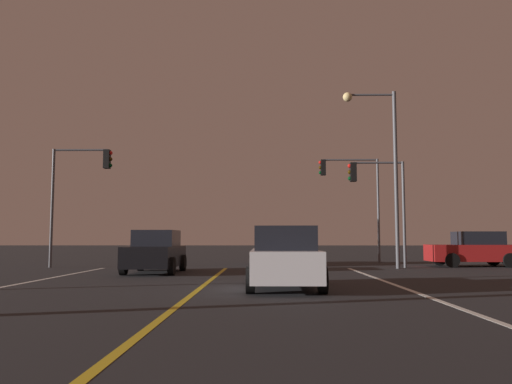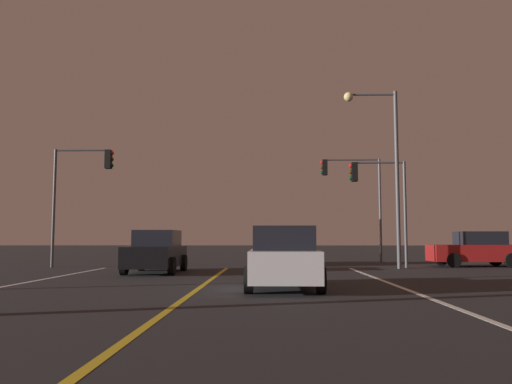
{
  "view_description": "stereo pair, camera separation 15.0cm",
  "coord_description": "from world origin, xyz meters",
  "px_view_note": "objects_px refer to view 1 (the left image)",
  "views": [
    {
      "loc": [
        1.79,
        1.65,
        1.39
      ],
      "look_at": [
        1.48,
        20.13,
        3.02
      ],
      "focal_mm": 36.61,
      "sensor_mm": 36.0,
      "label": 1
    },
    {
      "loc": [
        1.94,
        1.65,
        1.39
      ],
      "look_at": [
        1.48,
        20.13,
        3.02
      ],
      "focal_mm": 36.61,
      "sensor_mm": 36.0,
      "label": 2
    }
  ],
  "objects_px": {
    "car_lead_same_lane": "(284,259)",
    "traffic_light_near_left": "(80,180)",
    "car_oncoming": "(156,252)",
    "street_lamp_right_far": "(383,155)",
    "traffic_light_near_right": "(376,189)",
    "car_ahead_far": "(274,249)",
    "traffic_light_far_right": "(351,185)",
    "car_crossing_side": "(474,250)"
  },
  "relations": [
    {
      "from": "car_ahead_far",
      "to": "street_lamp_right_far",
      "type": "xyz_separation_m",
      "value": [
        4.99,
        -3.23,
        4.39
      ]
    },
    {
      "from": "street_lamp_right_far",
      "to": "traffic_light_near_left",
      "type": "bearing_deg",
      "value": -2.69
    },
    {
      "from": "car_crossing_side",
      "to": "traffic_light_near_right",
      "type": "bearing_deg",
      "value": 13.01
    },
    {
      "from": "car_oncoming",
      "to": "car_lead_same_lane",
      "type": "xyz_separation_m",
      "value": [
        4.91,
        -6.51,
        0.0
      ]
    },
    {
      "from": "car_oncoming",
      "to": "car_ahead_far",
      "type": "distance_m",
      "value": 7.93
    },
    {
      "from": "traffic_light_near_right",
      "to": "car_oncoming",
      "type": "bearing_deg",
      "value": 20.93
    },
    {
      "from": "traffic_light_near_left",
      "to": "street_lamp_right_far",
      "type": "xyz_separation_m",
      "value": [
        14.3,
        -0.67,
        1.04
      ]
    },
    {
      "from": "car_crossing_side",
      "to": "street_lamp_right_far",
      "type": "relative_size",
      "value": 0.52
    },
    {
      "from": "car_oncoming",
      "to": "street_lamp_right_far",
      "type": "xyz_separation_m",
      "value": [
        9.87,
        3.02,
        4.39
      ]
    },
    {
      "from": "traffic_light_near_left",
      "to": "traffic_light_far_right",
      "type": "xyz_separation_m",
      "value": [
        13.79,
        5.5,
        0.25
      ]
    },
    {
      "from": "car_oncoming",
      "to": "street_lamp_right_far",
      "type": "bearing_deg",
      "value": 107.02
    },
    {
      "from": "car_lead_same_lane",
      "to": "traffic_light_near_left",
      "type": "height_order",
      "value": "traffic_light_near_left"
    },
    {
      "from": "car_crossing_side",
      "to": "car_oncoming",
      "type": "height_order",
      "value": "same"
    },
    {
      "from": "car_crossing_side",
      "to": "traffic_light_near_left",
      "type": "xyz_separation_m",
      "value": [
        -19.05,
        -1.15,
        3.35
      ]
    },
    {
      "from": "car_ahead_far",
      "to": "car_lead_same_lane",
      "type": "bearing_deg",
      "value": -179.83
    },
    {
      "from": "car_oncoming",
      "to": "traffic_light_near_left",
      "type": "distance_m",
      "value": 6.67
    },
    {
      "from": "car_crossing_side",
      "to": "car_lead_same_lane",
      "type": "distance_m",
      "value": 14.93
    },
    {
      "from": "car_oncoming",
      "to": "traffic_light_near_right",
      "type": "xyz_separation_m",
      "value": [
        9.65,
        3.69,
        2.89
      ]
    },
    {
      "from": "car_crossing_side",
      "to": "traffic_light_far_right",
      "type": "xyz_separation_m",
      "value": [
        -5.26,
        4.35,
        3.6
      ]
    },
    {
      "from": "car_crossing_side",
      "to": "car_ahead_far",
      "type": "bearing_deg",
      "value": -8.24
    },
    {
      "from": "traffic_light_far_right",
      "to": "car_lead_same_lane",
      "type": "bearing_deg",
      "value": 74.22
    },
    {
      "from": "car_ahead_far",
      "to": "traffic_light_near_left",
      "type": "relative_size",
      "value": 0.76
    },
    {
      "from": "car_ahead_far",
      "to": "street_lamp_right_far",
      "type": "height_order",
      "value": "street_lamp_right_far"
    },
    {
      "from": "car_lead_same_lane",
      "to": "car_ahead_far",
      "type": "xyz_separation_m",
      "value": [
        -0.04,
        12.76,
        0.0
      ]
    },
    {
      "from": "car_crossing_side",
      "to": "traffic_light_near_left",
      "type": "relative_size",
      "value": 0.76
    },
    {
      "from": "traffic_light_near_right",
      "to": "street_lamp_right_far",
      "type": "height_order",
      "value": "street_lamp_right_far"
    },
    {
      "from": "car_lead_same_lane",
      "to": "street_lamp_right_far",
      "type": "distance_m",
      "value": 11.6
    },
    {
      "from": "car_oncoming",
      "to": "traffic_light_near_left",
      "type": "height_order",
      "value": "traffic_light_near_left"
    },
    {
      "from": "car_lead_same_lane",
      "to": "traffic_light_near_left",
      "type": "relative_size",
      "value": 0.76
    },
    {
      "from": "car_oncoming",
      "to": "traffic_light_near_left",
      "type": "bearing_deg",
      "value": -129.76
    },
    {
      "from": "traffic_light_near_right",
      "to": "car_lead_same_lane",
      "type": "bearing_deg",
      "value": 65.08
    },
    {
      "from": "car_crossing_side",
      "to": "traffic_light_near_right",
      "type": "height_order",
      "value": "traffic_light_near_right"
    },
    {
      "from": "traffic_light_near_right",
      "to": "traffic_light_near_left",
      "type": "xyz_separation_m",
      "value": [
        -14.09,
        -0.0,
        0.46
      ]
    },
    {
      "from": "car_crossing_side",
      "to": "traffic_light_near_left",
      "type": "height_order",
      "value": "traffic_light_near_left"
    },
    {
      "from": "traffic_light_near_right",
      "to": "traffic_light_far_right",
      "type": "relative_size",
      "value": 0.84
    },
    {
      "from": "traffic_light_far_right",
      "to": "street_lamp_right_far",
      "type": "relative_size",
      "value": 0.73
    },
    {
      "from": "car_ahead_far",
      "to": "traffic_light_near_right",
      "type": "bearing_deg",
      "value": -118.16
    },
    {
      "from": "car_lead_same_lane",
      "to": "traffic_light_near_left",
      "type": "bearing_deg",
      "value": 42.51
    },
    {
      "from": "traffic_light_near_right",
      "to": "car_ahead_far",
      "type": "bearing_deg",
      "value": -28.16
    },
    {
      "from": "traffic_light_near_right",
      "to": "car_crossing_side",
      "type": "bearing_deg",
      "value": -166.99
    },
    {
      "from": "car_lead_same_lane",
      "to": "traffic_light_near_right",
      "type": "xyz_separation_m",
      "value": [
        4.74,
        10.2,
        2.89
      ]
    },
    {
      "from": "car_lead_same_lane",
      "to": "traffic_light_far_right",
      "type": "xyz_separation_m",
      "value": [
        4.44,
        15.7,
        3.6
      ]
    }
  ]
}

